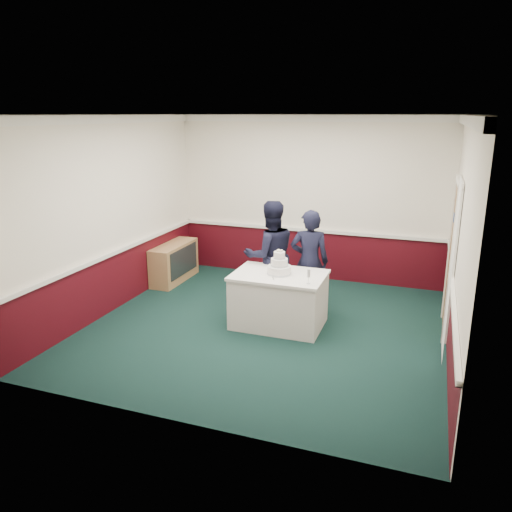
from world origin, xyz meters
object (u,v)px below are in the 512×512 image
(wedding_cake, at_px, (279,267))
(champagne_flute, at_px, (309,274))
(cake_table, at_px, (279,299))
(person_man, at_px, (270,256))
(sideboard, at_px, (174,262))
(person_woman, at_px, (309,262))
(cake_knife, at_px, (273,278))

(wedding_cake, xyz_separation_m, champagne_flute, (0.50, -0.28, 0.03))
(cake_table, distance_m, person_man, 0.84)
(sideboard, height_order, wedding_cake, wedding_cake)
(cake_table, distance_m, person_woman, 0.83)
(person_woman, bearing_deg, person_man, -8.12)
(wedding_cake, distance_m, cake_knife, 0.23)
(wedding_cake, distance_m, champagne_flute, 0.57)
(champagne_flute, height_order, person_woman, person_woman)
(wedding_cake, bearing_deg, cake_table, -90.00)
(cake_knife, bearing_deg, wedding_cake, 56.63)
(person_woman, bearing_deg, wedding_cake, 54.63)
(cake_knife, distance_m, person_woman, 0.91)
(person_woman, bearing_deg, sideboard, -25.53)
(cake_table, distance_m, cake_knife, 0.44)
(champagne_flute, bearing_deg, cake_table, 150.75)
(cake_table, height_order, person_woman, person_woman)
(cake_table, height_order, cake_knife, cake_knife)
(champagne_flute, distance_m, person_woman, 0.97)
(cake_table, relative_size, wedding_cake, 3.63)
(cake_knife, bearing_deg, person_man, 85.70)
(sideboard, distance_m, wedding_cake, 2.81)
(wedding_cake, bearing_deg, cake_knife, -98.53)
(wedding_cake, relative_size, person_man, 0.21)
(person_man, distance_m, person_woman, 0.62)
(person_man, bearing_deg, cake_knife, 76.40)
(champagne_flute, relative_size, person_man, 0.12)
(wedding_cake, bearing_deg, champagne_flute, -29.25)
(wedding_cake, height_order, person_woman, person_woman)
(sideboard, xyz_separation_m, person_woman, (2.71, -0.64, 0.46))
(person_man, bearing_deg, wedding_cake, 84.45)
(champagne_flute, distance_m, person_man, 1.23)
(cake_table, bearing_deg, person_woman, 66.85)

